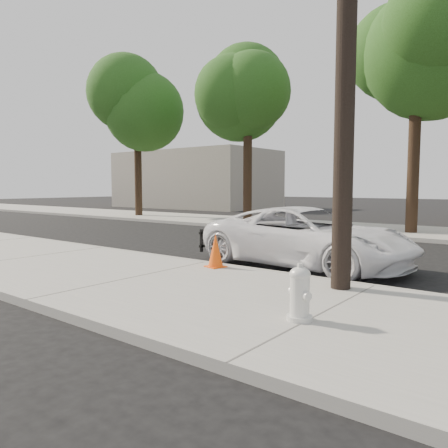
{
  "coord_description": "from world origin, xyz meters",
  "views": [
    {
      "loc": [
        6.62,
        -9.9,
        1.94
      ],
      "look_at": [
        0.02,
        -1.43,
        1.0
      ],
      "focal_mm": 35.0,
      "sensor_mm": 36.0,
      "label": 1
    }
  ],
  "objects_px": {
    "fire_hydrant": "(300,295)",
    "traffic_cone": "(216,251)",
    "utility_pole": "(347,20)",
    "police_cruiser": "(307,237)"
  },
  "relations": [
    {
      "from": "utility_pole",
      "to": "traffic_cone",
      "type": "xyz_separation_m",
      "value": [
        -2.99,
        0.2,
        -4.19
      ]
    },
    {
      "from": "police_cruiser",
      "to": "traffic_cone",
      "type": "bearing_deg",
      "value": 153.95
    },
    {
      "from": "police_cruiser",
      "to": "traffic_cone",
      "type": "relative_size",
      "value": 6.93
    },
    {
      "from": "utility_pole",
      "to": "fire_hydrant",
      "type": "height_order",
      "value": "utility_pole"
    },
    {
      "from": "police_cruiser",
      "to": "utility_pole",
      "type": "bearing_deg",
      "value": -136.05
    },
    {
      "from": "fire_hydrant",
      "to": "traffic_cone",
      "type": "relative_size",
      "value": 0.97
    },
    {
      "from": "fire_hydrant",
      "to": "traffic_cone",
      "type": "xyz_separation_m",
      "value": [
        -3.3,
        2.29,
        0.01
      ]
    },
    {
      "from": "utility_pole",
      "to": "traffic_cone",
      "type": "distance_m",
      "value": 5.15
    },
    {
      "from": "traffic_cone",
      "to": "police_cruiser",
      "type": "bearing_deg",
      "value": 59.19
    },
    {
      "from": "utility_pole",
      "to": "traffic_cone",
      "type": "relative_size",
      "value": 12.08
    }
  ]
}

